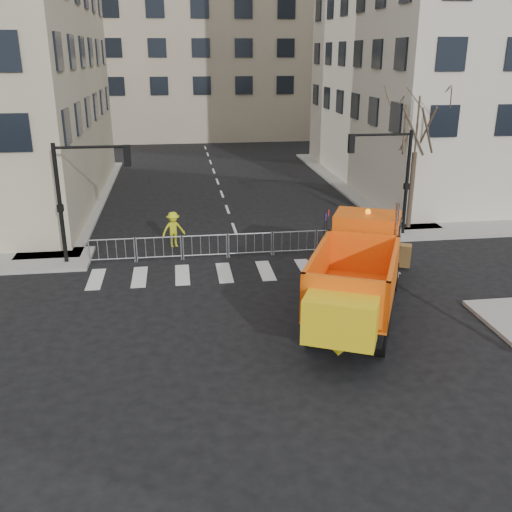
{
  "coord_description": "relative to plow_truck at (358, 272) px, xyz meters",
  "views": [
    {
      "loc": [
        -2.92,
        -17.35,
        8.94
      ],
      "look_at": [
        -0.14,
        2.5,
        1.78
      ],
      "focal_mm": 40.0,
      "sensor_mm": 36.0,
      "label": 1
    }
  ],
  "objects": [
    {
      "name": "plow_truck",
      "position": [
        0.0,
        0.0,
        0.0
      ],
      "size": [
        6.71,
        10.37,
        3.95
      ],
      "rotation": [
        0.0,
        0.0,
        1.14
      ],
      "color": "black",
      "rests_on": "ground"
    },
    {
      "name": "cop_c",
      "position": [
        2.86,
        3.99,
        -0.83
      ],
      "size": [
        1.12,
        1.05,
        1.86
      ],
      "primitive_type": "imported",
      "rotation": [
        0.0,
        0.0,
        3.85
      ],
      "color": "black",
      "rests_on": "ground"
    },
    {
      "name": "street_tree",
      "position": [
        6.04,
        10.04,
        2.0
      ],
      "size": [
        3.0,
        3.0,
        7.5
      ],
      "primitive_type": null,
      "color": "#382B21",
      "rests_on": "ground"
    },
    {
      "name": "worker",
      "position": [
        -6.38,
        8.48,
        -0.75
      ],
      "size": [
        1.23,
        0.9,
        1.71
      ],
      "primitive_type": "imported",
      "rotation": [
        0.0,
        0.0,
        0.26
      ],
      "color": "#CED018",
      "rests_on": "sidewalk_back"
    },
    {
      "name": "traffic_light_left",
      "position": [
        -11.16,
        7.04,
        0.95
      ],
      "size": [
        0.18,
        0.18,
        5.4
      ],
      "primitive_type": "cylinder",
      "color": "black",
      "rests_on": "ground"
    },
    {
      "name": "sidewalk_back",
      "position": [
        -3.16,
        8.04,
        -1.68
      ],
      "size": [
        64.0,
        5.0,
        0.15
      ],
      "primitive_type": "cube",
      "color": "gray",
      "rests_on": "ground"
    },
    {
      "name": "ground",
      "position": [
        -3.16,
        -0.46,
        -1.75
      ],
      "size": [
        120.0,
        120.0,
        0.0
      ],
      "primitive_type": "plane",
      "color": "black",
      "rests_on": "ground"
    },
    {
      "name": "crowd_barriers",
      "position": [
        -3.91,
        7.14,
        -1.2
      ],
      "size": [
        12.6,
        0.6,
        1.1
      ],
      "primitive_type": null,
      "color": "#9EA0A5",
      "rests_on": "ground"
    },
    {
      "name": "cop_b",
      "position": [
        2.94,
        5.81,
        -0.77
      ],
      "size": [
        1.06,
        0.89,
        1.96
      ],
      "primitive_type": "imported",
      "rotation": [
        0.0,
        0.0,
        3.3
      ],
      "color": "black",
      "rests_on": "ground"
    },
    {
      "name": "cop_a",
      "position": [
        2.8,
        5.3,
        -0.79
      ],
      "size": [
        0.84,
        0.77,
        1.92
      ],
      "primitive_type": "imported",
      "rotation": [
        0.0,
        0.0,
        3.72
      ],
      "color": "black",
      "rests_on": "ground"
    },
    {
      "name": "newspaper_box",
      "position": [
        1.05,
        6.49,
        -1.05
      ],
      "size": [
        0.51,
        0.46,
        1.1
      ],
      "primitive_type": "cube",
      "rotation": [
        0.0,
        0.0,
        -0.15
      ],
      "color": "#B72A0E",
      "rests_on": "sidewalk_back"
    },
    {
      "name": "building_far",
      "position": [
        -3.16,
        51.54,
        10.25
      ],
      "size": [
        30.0,
        18.0,
        24.0
      ],
      "primitive_type": "cube",
      "color": "tan",
      "rests_on": "ground"
    },
    {
      "name": "traffic_light_right",
      "position": [
        5.34,
        9.04,
        0.95
      ],
      "size": [
        0.18,
        0.18,
        5.4
      ],
      "primitive_type": "cylinder",
      "color": "black",
      "rests_on": "ground"
    }
  ]
}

